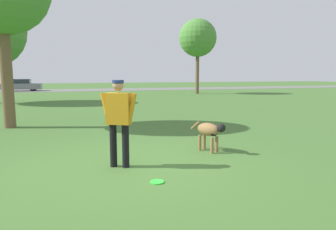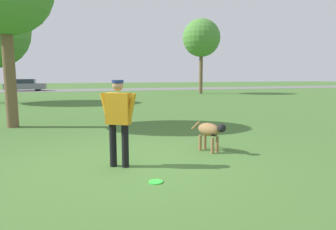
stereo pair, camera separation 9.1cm
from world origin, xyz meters
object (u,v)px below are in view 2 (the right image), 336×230
dog (210,131)px  tree_far_right (201,38)px  person (118,116)px  frisbee (156,182)px  parked_car_grey (25,85)px

dog → tree_far_right: (7.81, 19.41, 4.48)m
person → frisbee: person is taller
person → frisbee: (0.45, -1.00, -0.95)m
parked_car_grey → tree_far_right: bearing=-31.0°
person → dog: size_ratio=1.72×
frisbee → tree_far_right: 23.49m
dog → parked_car_grey: parked_car_grey is taller
frisbee → tree_far_right: (9.44, 20.94, 4.94)m
frisbee → parked_car_grey: bearing=102.4°
person → tree_far_right: size_ratio=0.24×
person → frisbee: size_ratio=7.09×
person → parked_car_grey: (-6.22, 29.35, -0.34)m
person → dog: (2.08, 0.53, -0.49)m
dog → frisbee: 2.28m
parked_car_grey → dog: bearing=-74.7°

